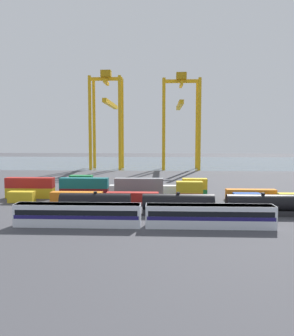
% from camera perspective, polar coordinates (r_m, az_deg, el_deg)
% --- Properties ---
extents(ground_plane, '(420.00, 420.00, 0.00)m').
position_cam_1_polar(ground_plane, '(117.38, 3.19, -2.35)').
color(ground_plane, '#424247').
extents(harbour_water, '(400.00, 110.00, 0.01)m').
position_cam_1_polar(harbour_water, '(210.69, 2.90, 0.99)').
color(harbour_water, slate).
rests_on(harbour_water, ground_plane).
extents(passenger_train, '(44.50, 3.14, 3.90)m').
position_cam_1_polar(passenger_train, '(58.85, -0.64, -7.80)').
color(passenger_train, silver).
rests_on(passenger_train, ground_plane).
extents(freight_tank_row, '(63.95, 3.05, 4.51)m').
position_cam_1_polar(freight_tank_row, '(69.04, 12.18, -5.97)').
color(freight_tank_row, '#232326').
rests_on(freight_tank_row, ground_plane).
extents(shipping_container_0, '(6.04, 2.44, 2.60)m').
position_cam_1_polar(shipping_container_0, '(85.92, -20.28, -4.57)').
color(shipping_container_0, gold).
rests_on(shipping_container_0, ground_plane).
extents(shipping_container_1, '(12.10, 2.44, 2.60)m').
position_cam_1_polar(shipping_container_1, '(81.75, -11.71, -4.84)').
color(shipping_container_1, orange).
rests_on(shipping_container_1, ground_plane).
extents(shipping_container_2, '(12.10, 2.44, 2.60)m').
position_cam_1_polar(shipping_container_2, '(79.56, -2.44, -5.01)').
color(shipping_container_2, '#AD211C').
rests_on(shipping_container_2, ground_plane).
extents(shipping_container_3, '(6.04, 2.44, 2.60)m').
position_cam_1_polar(shipping_container_3, '(79.52, 7.10, -5.05)').
color(shipping_container_3, '#AD211C').
rests_on(shipping_container_3, ground_plane).
extents(shipping_container_4, '(6.04, 2.44, 2.60)m').
position_cam_1_polar(shipping_container_4, '(79.10, 7.12, -3.19)').
color(shipping_container_4, gold).
rests_on(shipping_container_4, shipping_container_3).
extents(shipping_container_5, '(6.04, 2.44, 2.60)m').
position_cam_1_polar(shipping_container_5, '(81.64, 16.39, -4.95)').
color(shipping_container_5, '#1C4299').
rests_on(shipping_container_5, ground_plane).
extents(shipping_container_8, '(12.10, 2.44, 2.60)m').
position_cam_1_polar(shipping_container_8, '(91.28, -18.99, -3.97)').
color(shipping_container_8, gold).
rests_on(shipping_container_8, ground_plane).
extents(shipping_container_9, '(12.10, 2.44, 2.60)m').
position_cam_1_polar(shipping_container_9, '(90.92, -19.04, -2.35)').
color(shipping_container_9, '#AD211C').
rests_on(shipping_container_9, shipping_container_8).
extents(shipping_container_10, '(12.10, 2.44, 2.60)m').
position_cam_1_polar(shipping_container_10, '(87.19, -10.48, -4.19)').
color(shipping_container_10, maroon).
rests_on(shipping_container_10, ground_plane).
extents(shipping_container_11, '(12.10, 2.44, 2.60)m').
position_cam_1_polar(shipping_container_11, '(86.80, -10.51, -2.50)').
color(shipping_container_11, '#146066').
rests_on(shipping_container_11, shipping_container_10).
extents(shipping_container_12, '(12.10, 2.44, 2.60)m').
position_cam_1_polar(shipping_container_12, '(85.16, -1.36, -4.33)').
color(shipping_container_12, slate).
rests_on(shipping_container_12, ground_plane).
extents(shipping_container_13, '(12.10, 2.44, 2.60)m').
position_cam_1_polar(shipping_container_13, '(84.77, -1.36, -2.59)').
color(shipping_container_13, slate).
rests_on(shipping_container_13, shipping_container_12).
extents(shipping_container_14, '(6.04, 2.44, 2.60)m').
position_cam_1_polar(shipping_container_14, '(85.36, 7.97, -4.36)').
color(shipping_container_14, '#197538').
rests_on(shipping_container_14, ground_plane).
extents(shipping_container_15, '(6.04, 2.44, 2.60)m').
position_cam_1_polar(shipping_container_15, '(84.97, 7.99, -2.63)').
color(shipping_container_15, gold).
rests_on(shipping_container_15, shipping_container_14).
extents(shipping_container_16, '(12.10, 2.44, 2.60)m').
position_cam_1_polar(shipping_container_16, '(87.75, 17.01, -4.27)').
color(shipping_container_16, orange).
rests_on(shipping_container_16, ground_plane).
extents(shipping_container_17, '(6.04, 2.44, 2.60)m').
position_cam_1_polar(shipping_container_17, '(97.32, -18.83, -3.41)').
color(shipping_container_17, '#AD211C').
rests_on(shipping_container_17, ground_plane).
extents(shipping_container_18, '(6.04, 2.44, 2.60)m').
position_cam_1_polar(shipping_container_18, '(93.23, -10.95, -3.59)').
color(shipping_container_18, '#1C4299').
rests_on(shipping_container_18, ground_plane).
extents(shipping_container_19, '(6.04, 2.44, 2.60)m').
position_cam_1_polar(shipping_container_19, '(92.87, -10.98, -2.01)').
color(shipping_container_19, '#197538').
rests_on(shipping_container_19, shipping_container_18).
extents(shipping_container_20, '(12.10, 2.44, 2.60)m').
position_cam_1_polar(shipping_container_20, '(91.03, -2.51, -3.71)').
color(shipping_container_20, silver).
rests_on(shipping_container_20, ground_plane).
extents(shipping_container_21, '(12.10, 2.44, 2.60)m').
position_cam_1_polar(shipping_container_21, '(90.86, 6.15, -3.75)').
color(shipping_container_21, silver).
rests_on(shipping_container_21, ground_plane).
extents(gantry_crane_west, '(15.72, 41.23, 47.19)m').
position_cam_1_polar(gantry_crane_west, '(170.90, -6.63, 9.49)').
color(gantry_crane_west, gold).
rests_on(gantry_crane_west, ground_plane).
extents(gantry_crane_central, '(18.12, 37.80, 45.88)m').
position_cam_1_polar(gantry_crane_central, '(168.42, 5.67, 9.34)').
color(gantry_crane_central, gold).
rests_on(gantry_crane_central, ground_plane).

